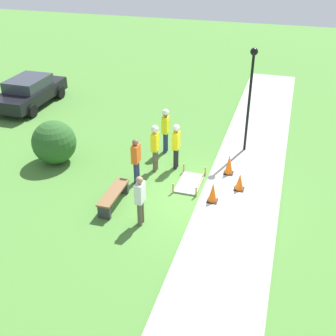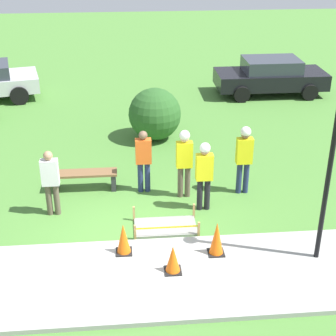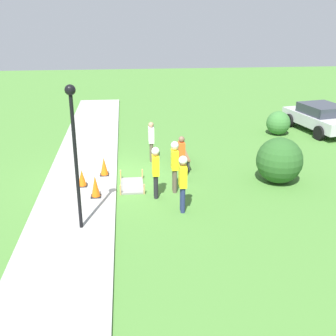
{
  "view_description": "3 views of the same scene",
  "coord_description": "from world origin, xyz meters",
  "px_view_note": "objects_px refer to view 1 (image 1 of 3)",
  "views": [
    {
      "loc": [
        -11.39,
        -2.31,
        7.82
      ],
      "look_at": [
        0.24,
        1.17,
        0.85
      ],
      "focal_mm": 45.0,
      "sensor_mm": 36.0,
      "label": 1
    },
    {
      "loc": [
        -0.04,
        -9.36,
        6.44
      ],
      "look_at": [
        0.99,
        2.1,
        0.77
      ],
      "focal_mm": 55.0,
      "sensor_mm": 36.0,
      "label": 2
    },
    {
      "loc": [
        14.54,
        0.43,
        5.91
      ],
      "look_at": [
        1.07,
        1.8,
        0.75
      ],
      "focal_mm": 45.0,
      "sensor_mm": 36.0,
      "label": 3
    }
  ],
  "objects_px": {
    "worker_trainee": "(166,127)",
    "bystander_in_orange_shirt": "(136,158)",
    "traffic_cone_sidewalk_edge": "(229,164)",
    "lamppost_near": "(251,86)",
    "traffic_cone_near_patch": "(213,192)",
    "parked_car_black": "(30,91)",
    "traffic_cone_far_patch": "(240,182)",
    "bystander_in_gray_shirt": "(140,198)",
    "worker_supervisor": "(155,144)",
    "worker_assistant": "(176,143)",
    "park_bench": "(114,196)"
  },
  "relations": [
    {
      "from": "worker_supervisor",
      "to": "worker_trainee",
      "type": "xyz_separation_m",
      "value": [
        1.51,
        0.07,
        0.01
      ]
    },
    {
      "from": "park_bench",
      "to": "worker_supervisor",
      "type": "height_order",
      "value": "worker_supervisor"
    },
    {
      "from": "traffic_cone_sidewalk_edge",
      "to": "bystander_in_orange_shirt",
      "type": "bearing_deg",
      "value": 114.22
    },
    {
      "from": "worker_supervisor",
      "to": "worker_assistant",
      "type": "xyz_separation_m",
      "value": [
        0.39,
        -0.67,
        -0.04
      ]
    },
    {
      "from": "lamppost_near",
      "to": "worker_trainee",
      "type": "bearing_deg",
      "value": 106.59
    },
    {
      "from": "traffic_cone_far_patch",
      "to": "parked_car_black",
      "type": "xyz_separation_m",
      "value": [
        4.97,
        11.17,
        0.34
      ]
    },
    {
      "from": "worker_assistant",
      "to": "worker_supervisor",
      "type": "bearing_deg",
      "value": 120.5
    },
    {
      "from": "worker_supervisor",
      "to": "bystander_in_gray_shirt",
      "type": "height_order",
      "value": "worker_supervisor"
    },
    {
      "from": "traffic_cone_far_patch",
      "to": "lamppost_near",
      "type": "height_order",
      "value": "lamppost_near"
    },
    {
      "from": "parked_car_black",
      "to": "bystander_in_gray_shirt",
      "type": "bearing_deg",
      "value": -131.5
    },
    {
      "from": "traffic_cone_near_patch",
      "to": "worker_assistant",
      "type": "relative_size",
      "value": 0.39
    },
    {
      "from": "worker_trainee",
      "to": "parked_car_black",
      "type": "relative_size",
      "value": 0.42
    },
    {
      "from": "parked_car_black",
      "to": "worker_trainee",
      "type": "bearing_deg",
      "value": -109.95
    },
    {
      "from": "traffic_cone_near_patch",
      "to": "bystander_in_gray_shirt",
      "type": "relative_size",
      "value": 0.42
    },
    {
      "from": "park_bench",
      "to": "lamppost_near",
      "type": "height_order",
      "value": "lamppost_near"
    },
    {
      "from": "traffic_cone_near_patch",
      "to": "bystander_in_orange_shirt",
      "type": "bearing_deg",
      "value": 78.77
    },
    {
      "from": "park_bench",
      "to": "worker_trainee",
      "type": "height_order",
      "value": "worker_trainee"
    },
    {
      "from": "traffic_cone_near_patch",
      "to": "worker_assistant",
      "type": "xyz_separation_m",
      "value": [
        1.94,
        1.77,
        0.6
      ]
    },
    {
      "from": "bystander_in_orange_shirt",
      "to": "lamppost_near",
      "type": "height_order",
      "value": "lamppost_near"
    },
    {
      "from": "traffic_cone_sidewalk_edge",
      "to": "bystander_in_gray_shirt",
      "type": "xyz_separation_m",
      "value": [
        -3.56,
        2.06,
        0.46
      ]
    },
    {
      "from": "worker_assistant",
      "to": "lamppost_near",
      "type": "relative_size",
      "value": 0.43
    },
    {
      "from": "worker_trainee",
      "to": "bystander_in_gray_shirt",
      "type": "distance_m",
      "value": 4.76
    },
    {
      "from": "traffic_cone_sidewalk_edge",
      "to": "worker_supervisor",
      "type": "relative_size",
      "value": 0.41
    },
    {
      "from": "traffic_cone_near_patch",
      "to": "worker_trainee",
      "type": "height_order",
      "value": "worker_trainee"
    },
    {
      "from": "parked_car_black",
      "to": "traffic_cone_sidewalk_edge",
      "type": "bearing_deg",
      "value": -110.73
    },
    {
      "from": "traffic_cone_sidewalk_edge",
      "to": "bystander_in_gray_shirt",
      "type": "height_order",
      "value": "bystander_in_gray_shirt"
    },
    {
      "from": "traffic_cone_sidewalk_edge",
      "to": "lamppost_near",
      "type": "xyz_separation_m",
      "value": [
        2.05,
        -0.29,
        2.26
      ]
    },
    {
      "from": "traffic_cone_near_patch",
      "to": "traffic_cone_sidewalk_edge",
      "type": "distance_m",
      "value": 1.92
    },
    {
      "from": "traffic_cone_near_patch",
      "to": "lamppost_near",
      "type": "distance_m",
      "value": 4.6
    },
    {
      "from": "traffic_cone_far_patch",
      "to": "bystander_in_orange_shirt",
      "type": "xyz_separation_m",
      "value": [
        -0.4,
        3.53,
        0.55
      ]
    },
    {
      "from": "traffic_cone_far_patch",
      "to": "worker_assistant",
      "type": "relative_size",
      "value": 0.34
    },
    {
      "from": "traffic_cone_far_patch",
      "to": "worker_supervisor",
      "type": "distance_m",
      "value": 3.29
    },
    {
      "from": "bystander_in_gray_shirt",
      "to": "park_bench",
      "type": "bearing_deg",
      "value": 60.04
    },
    {
      "from": "park_bench",
      "to": "bystander_in_gray_shirt",
      "type": "distance_m",
      "value": 1.46
    },
    {
      "from": "traffic_cone_sidewalk_edge",
      "to": "worker_assistant",
      "type": "height_order",
      "value": "worker_assistant"
    },
    {
      "from": "worker_trainee",
      "to": "lamppost_near",
      "type": "height_order",
      "value": "lamppost_near"
    },
    {
      "from": "worker_trainee",
      "to": "bystander_in_orange_shirt",
      "type": "bearing_deg",
      "value": 173.36
    },
    {
      "from": "worker_supervisor",
      "to": "bystander_in_orange_shirt",
      "type": "height_order",
      "value": "worker_supervisor"
    },
    {
      "from": "park_bench",
      "to": "worker_supervisor",
      "type": "distance_m",
      "value": 2.69
    },
    {
      "from": "traffic_cone_far_patch",
      "to": "bystander_in_orange_shirt",
      "type": "bearing_deg",
      "value": 96.44
    },
    {
      "from": "lamppost_near",
      "to": "traffic_cone_near_patch",
      "type": "bearing_deg",
      "value": 172.82
    },
    {
      "from": "traffic_cone_near_patch",
      "to": "traffic_cone_far_patch",
      "type": "relative_size",
      "value": 1.14
    },
    {
      "from": "traffic_cone_far_patch",
      "to": "bystander_in_gray_shirt",
      "type": "height_order",
      "value": "bystander_in_gray_shirt"
    },
    {
      "from": "bystander_in_orange_shirt",
      "to": "traffic_cone_sidewalk_edge",
      "type": "bearing_deg",
      "value": -65.78
    },
    {
      "from": "traffic_cone_sidewalk_edge",
      "to": "parked_car_black",
      "type": "height_order",
      "value": "parked_car_black"
    },
    {
      "from": "worker_supervisor",
      "to": "worker_assistant",
      "type": "height_order",
      "value": "worker_supervisor"
    },
    {
      "from": "traffic_cone_near_patch",
      "to": "parked_car_black",
      "type": "xyz_separation_m",
      "value": [
        5.93,
        10.44,
        0.3
      ]
    },
    {
      "from": "worker_assistant",
      "to": "lamppost_near",
      "type": "distance_m",
      "value": 3.47
    },
    {
      "from": "traffic_cone_near_patch",
      "to": "parked_car_black",
      "type": "distance_m",
      "value": 12.01
    },
    {
      "from": "traffic_cone_sidewalk_edge",
      "to": "worker_supervisor",
      "type": "distance_m",
      "value": 2.74
    }
  ]
}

